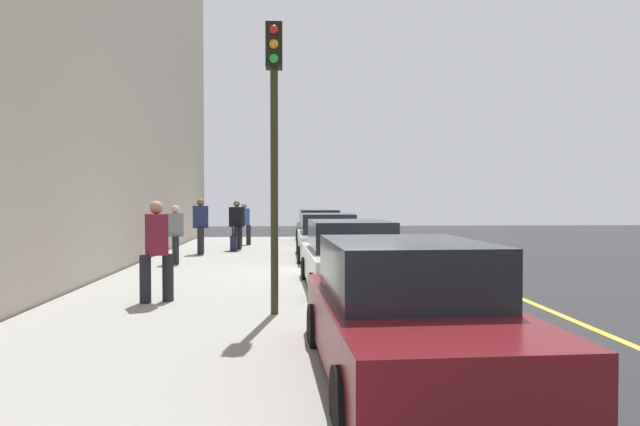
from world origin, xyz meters
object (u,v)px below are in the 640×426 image
parked_car_maroon (408,314)px  pedestrian_blue_coat (244,222)px  parked_car_green (319,228)px  parked_car_silver (327,238)px  rolling_suitcase (234,243)px  pedestrian_black_coat (237,224)px  traffic_light_pole (274,119)px  pedestrian_burgundy_coat (157,248)px  pedestrian_grey_coat (176,233)px  pedestrian_navy_coat (201,224)px  parked_car_white (351,258)px

parked_car_maroon → pedestrian_blue_coat: size_ratio=2.54×
pedestrian_blue_coat → parked_car_green: bearing=114.5°
parked_car_silver → rolling_suitcase: 3.87m
pedestrian_black_coat → traffic_light_pole: bearing=8.0°
parked_car_green → pedestrian_burgundy_coat: size_ratio=2.57×
pedestrian_black_coat → parked_car_green: bearing=139.2°
parked_car_green → parked_car_maroon: same height
parked_car_silver → pedestrian_black_coat: size_ratio=2.52×
parked_car_maroon → pedestrian_black_coat: bearing=-168.0°
pedestrian_grey_coat → traffic_light_pole: bearing=22.5°
pedestrian_navy_coat → rolling_suitcase: pedestrian_navy_coat is taller
pedestrian_grey_coat → pedestrian_blue_coat: bearing=167.6°
parked_car_silver → rolling_suitcase: bearing=-125.9°
pedestrian_grey_coat → traffic_light_pole: (7.05, 2.92, 2.19)m
parked_car_white → pedestrian_grey_coat: size_ratio=2.66×
traffic_light_pole → pedestrian_grey_coat: bearing=-157.5°
pedestrian_navy_coat → traffic_light_pole: size_ratio=0.40×
parked_car_maroon → pedestrian_grey_coat: (-10.08, -4.38, 0.27)m
parked_car_green → traffic_light_pole: 15.24m
parked_car_green → pedestrian_navy_coat: pedestrian_navy_coat is taller
pedestrian_grey_coat → pedestrian_black_coat: size_ratio=0.93×
parked_car_maroon → pedestrian_grey_coat: bearing=-156.5°
traffic_light_pole → parked_car_silver: bearing=170.3°
pedestrian_black_coat → rolling_suitcase: size_ratio=1.98×
parked_car_white → pedestrian_black_coat: bearing=-160.3°
pedestrian_navy_coat → rolling_suitcase: 1.53m
pedestrian_blue_coat → pedestrian_black_coat: 2.28m
pedestrian_burgundy_coat → parked_car_green: bearing=165.1°
parked_car_white → pedestrian_black_coat: (-8.66, -3.10, 0.34)m
pedestrian_burgundy_coat → pedestrian_navy_coat: (-8.73, -0.56, 0.03)m
pedestrian_black_coat → parked_car_white: bearing=19.7°
parked_car_maroon → pedestrian_navy_coat: 13.55m
pedestrian_burgundy_coat → pedestrian_navy_coat: size_ratio=0.97×
parked_car_silver → pedestrian_blue_coat: size_ratio=2.67×
parked_car_green → pedestrian_black_coat: (3.68, -3.17, 0.33)m
parked_car_maroon → pedestrian_navy_coat: pedestrian_navy_coat is taller
parked_car_green → rolling_suitcase: (4.16, -3.24, -0.34)m
pedestrian_grey_coat → parked_car_maroon: bearing=23.5°
parked_car_green → parked_car_white: bearing=-0.3°
pedestrian_navy_coat → pedestrian_blue_coat: size_ratio=1.10×
pedestrian_grey_coat → pedestrian_blue_coat: pedestrian_blue_coat is taller
pedestrian_navy_coat → pedestrian_black_coat: 1.76m
pedestrian_blue_coat → traffic_light_pole: bearing=6.3°
pedestrian_burgundy_coat → pedestrian_blue_coat: 12.42m
pedestrian_burgundy_coat → rolling_suitcase: (-9.64, 0.43, -0.68)m
traffic_light_pole → parked_car_green: bearing=174.0°
parked_car_silver → pedestrian_navy_coat: pedestrian_navy_coat is taller
parked_car_silver → parked_car_maroon: 11.56m
pedestrian_grey_coat → pedestrian_burgundy_coat: 5.96m
pedestrian_navy_coat → rolling_suitcase: bearing=132.6°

